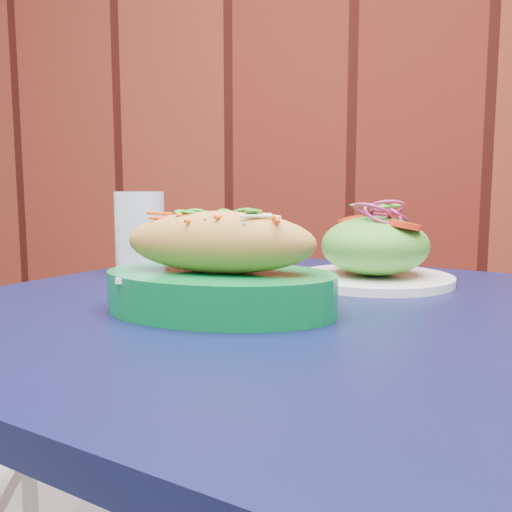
# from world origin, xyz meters

# --- Properties ---
(brick_wall) EXTENTS (4.90, 0.04, 2.80)m
(brick_wall) POSITION_xyz_m (0.00, 2.97, 1.40)
(brick_wall) COLOR #4D140E
(brick_wall) RESTS_ON ground
(cafe_table) EXTENTS (1.01, 1.01, 0.75)m
(cafe_table) POSITION_xyz_m (0.41, 1.84, 0.66)
(cafe_table) COLOR black
(cafe_table) RESTS_ON ground
(banh_mi_basket) EXTENTS (0.28, 0.18, 0.12)m
(banh_mi_basket) POSITION_xyz_m (0.35, 1.78, 0.80)
(banh_mi_basket) COLOR #066F2F
(banh_mi_basket) RESTS_ON cafe_table
(salad_plate) EXTENTS (0.23, 0.23, 0.12)m
(salad_plate) POSITION_xyz_m (0.51, 2.02, 0.80)
(salad_plate) COLOR white
(salad_plate) RESTS_ON cafe_table
(water_glass) EXTENTS (0.08, 0.08, 0.13)m
(water_glass) POSITION_xyz_m (0.12, 2.04, 0.82)
(water_glass) COLOR silver
(water_glass) RESTS_ON cafe_table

